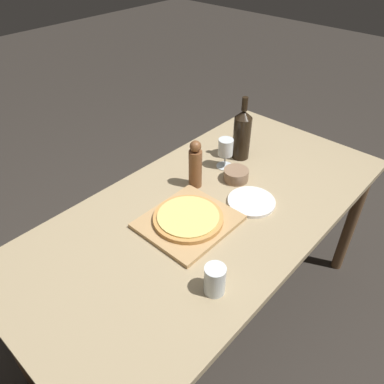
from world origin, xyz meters
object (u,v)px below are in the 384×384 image
pizza (188,218)px  wine_bottle (242,134)px  wine_glass (226,149)px  pepper_mill (195,165)px  small_bowl (236,175)px

pizza → wine_bottle: 0.57m
wine_bottle → wine_glass: size_ratio=2.13×
pepper_mill → small_bowl: 0.21m
wine_glass → small_bowl: (0.11, -0.05, -0.07)m
pizza → wine_glass: wine_glass is taller
wine_bottle → wine_glass: bearing=-91.3°
pepper_mill → small_bowl: bearing=55.6°
pizza → pepper_mill: size_ratio=1.22×
wine_glass → pepper_mill: bearing=-90.9°
pepper_mill → wine_glass: size_ratio=1.54×
pepper_mill → small_bowl: size_ratio=2.00×
pepper_mill → small_bowl: pepper_mill is taller
pizza → pepper_mill: bearing=125.8°
pizza → wine_bottle: size_ratio=0.88×
wine_bottle → wine_glass: wine_bottle is taller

